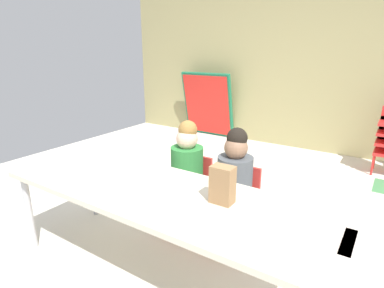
# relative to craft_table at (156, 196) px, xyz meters

# --- Properties ---
(ground_plane) EXTENTS (6.09, 5.53, 0.02)m
(ground_plane) POSITION_rel_craft_table_xyz_m (-0.03, 0.65, -0.58)
(ground_plane) COLOR silver
(back_wall) EXTENTS (6.09, 0.10, 2.59)m
(back_wall) POSITION_rel_craft_table_xyz_m (-0.04, 3.41, 0.72)
(back_wall) COLOR tan
(back_wall) RESTS_ON ground_plane
(craft_table) EXTENTS (2.12, 0.72, 0.62)m
(craft_table) POSITION_rel_craft_table_xyz_m (0.00, 0.00, 0.00)
(craft_table) COLOR beige
(craft_table) RESTS_ON ground_plane
(seated_child_near_camera) EXTENTS (0.34, 0.34, 0.92)m
(seated_child_near_camera) POSITION_rel_craft_table_xyz_m (-0.16, 0.59, -0.01)
(seated_child_near_camera) COLOR red
(seated_child_near_camera) RESTS_ON ground_plane
(seated_child_middle_seat) EXTENTS (0.32, 0.31, 0.92)m
(seated_child_middle_seat) POSITION_rel_craft_table_xyz_m (0.27, 0.59, -0.01)
(seated_child_middle_seat) COLOR red
(seated_child_middle_seat) RESTS_ON ground_plane
(folded_activity_table) EXTENTS (0.90, 0.29, 1.09)m
(folded_activity_table) POSITION_rel_craft_table_xyz_m (-1.53, 3.21, -0.03)
(folded_activity_table) COLOR #19724C
(folded_activity_table) RESTS_ON ground_plane
(paper_bag_brown) EXTENTS (0.13, 0.09, 0.22)m
(paper_bag_brown) POSITION_rel_craft_table_xyz_m (0.43, 0.07, 0.16)
(paper_bag_brown) COLOR #9E754C
(paper_bag_brown) RESTS_ON craft_table
(paper_plate_near_edge) EXTENTS (0.18, 0.18, 0.01)m
(paper_plate_near_edge) POSITION_rel_craft_table_xyz_m (-0.46, -0.11, 0.05)
(paper_plate_near_edge) COLOR white
(paper_plate_near_edge) RESTS_ON craft_table
(donut_powdered_on_plate) EXTENTS (0.10, 0.10, 0.03)m
(donut_powdered_on_plate) POSITION_rel_craft_table_xyz_m (-0.46, -0.11, 0.07)
(donut_powdered_on_plate) COLOR white
(donut_powdered_on_plate) RESTS_ON craft_table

